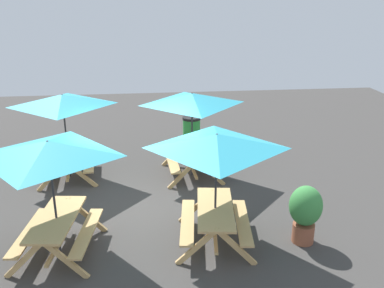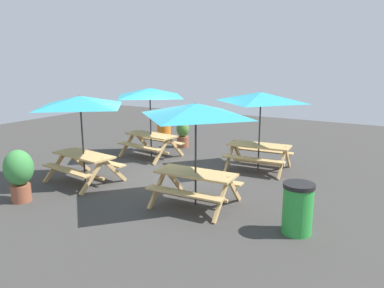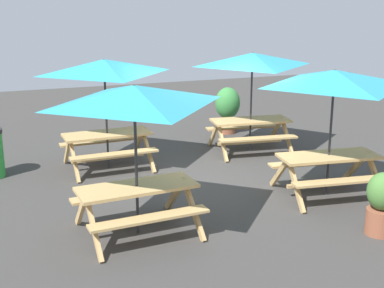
{
  "view_description": "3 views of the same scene",
  "coord_description": "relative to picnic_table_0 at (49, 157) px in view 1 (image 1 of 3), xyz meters",
  "views": [
    {
      "loc": [
        9.02,
        0.21,
        4.8
      ],
      "look_at": [
        -1.77,
        1.42,
        0.9
      ],
      "focal_mm": 40.0,
      "sensor_mm": 36.0,
      "label": 1
    },
    {
      "loc": [
        -5.73,
        8.32,
        3.22
      ],
      "look_at": [
        -0.58,
        -0.46,
        0.9
      ],
      "focal_mm": 35.0,
      "sensor_mm": 36.0,
      "label": 2
    },
    {
      "loc": [
        -3.87,
        -9.33,
        3.54
      ],
      "look_at": [
        -0.58,
        -0.46,
        0.9
      ],
      "focal_mm": 50.0,
      "sensor_mm": 36.0,
      "label": 3
    }
  ],
  "objects": [
    {
      "name": "picnic_table_0",
      "position": [
        0.0,
        0.0,
        0.0
      ],
      "size": [
        2.23,
        2.23,
        2.34
      ],
      "rotation": [
        0.0,
        0.0,
        -0.12
      ],
      "color": "tan",
      "rests_on": "ground"
    },
    {
      "name": "picnic_table_1",
      "position": [
        -3.43,
        2.97,
        0.0
      ],
      "size": [
        2.1,
        2.1,
        2.34
      ],
      "rotation": [
        0.0,
        0.0,
        0.05
      ],
      "color": "tan",
      "rests_on": "ground"
    },
    {
      "name": "trash_bin_green",
      "position": [
        -5.78,
        3.21,
        -1.49
      ],
      "size": [
        0.59,
        0.59,
        0.98
      ],
      "color": "green",
      "rests_on": "ground"
    },
    {
      "name": "potted_plant_0",
      "position": [
        0.15,
        4.82,
        -1.29
      ],
      "size": [
        0.65,
        0.65,
        1.22
      ],
      "color": "#935138",
      "rests_on": "ground"
    },
    {
      "name": "picnic_table_2",
      "position": [
        -3.66,
        -0.37,
        0.0
      ],
      "size": [
        2.15,
        2.15,
        2.34
      ],
      "rotation": [
        0.0,
        0.0,
        0.08
      ],
      "color": "tan",
      "rests_on": "ground"
    },
    {
      "name": "picnic_table_3",
      "position": [
        -0.05,
        3.05,
        0.0
      ],
      "size": [
        2.23,
        2.23,
        2.34
      ],
      "rotation": [
        0.0,
        0.0,
        -0.12
      ],
      "color": "tan",
      "rests_on": "ground"
    },
    {
      "name": "ground_plane",
      "position": [
        -1.66,
        1.55,
        -1.99
      ],
      "size": [
        24.0,
        24.0,
        0.0
      ],
      "primitive_type": "plane",
      "color": "#3D3A38",
      "rests_on": "ground"
    }
  ]
}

